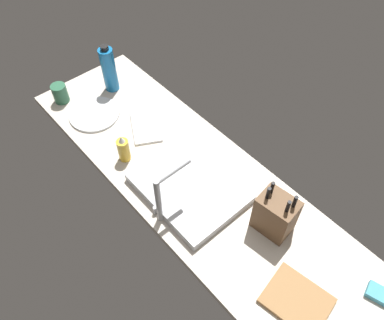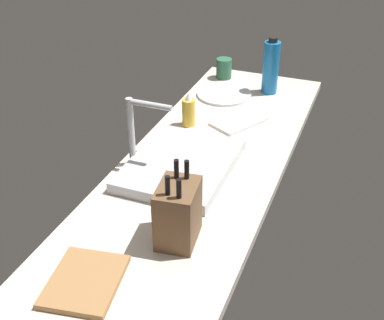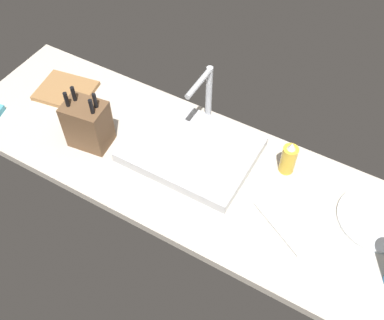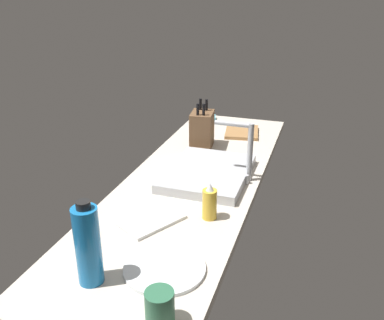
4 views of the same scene
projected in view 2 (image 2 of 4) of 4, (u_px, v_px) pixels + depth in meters
The scene contains 10 objects.
countertop_slab at pixel (200, 170), 181.79cm from camera, with size 186.29×56.38×3.50cm, color beige.
sink_basin at pixel (181, 165), 177.81cm from camera, with size 44.89×34.34×4.02cm, color #B7BABF.
faucet at pixel (137, 126), 173.39cm from camera, with size 5.50×16.75×25.87cm.
knife_block at pixel (178, 213), 142.29cm from camera, with size 15.84×12.64×24.11cm.
cutting_board at pixel (85, 281), 131.39cm from camera, with size 21.89×17.95×1.80cm, color #9E7042.
soap_bottle at pixel (189, 111), 204.76cm from camera, with size 5.36×5.36×14.13cm.
water_bottle at pixel (271, 67), 229.52cm from camera, with size 7.36×7.36×26.31cm.
dinner_plate at pixel (224, 94), 232.58cm from camera, with size 25.00×25.00×1.20cm, color white.
dish_towel at pixel (239, 121), 209.29cm from camera, with size 22.26×13.09×1.20cm, color white.
coffee_mug at pixel (224, 68), 248.37cm from camera, with size 7.58×7.58×9.80cm, color #2D6647.
Camera 2 is at (-143.52, -52.54, 100.30)cm, focal length 47.19 mm.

